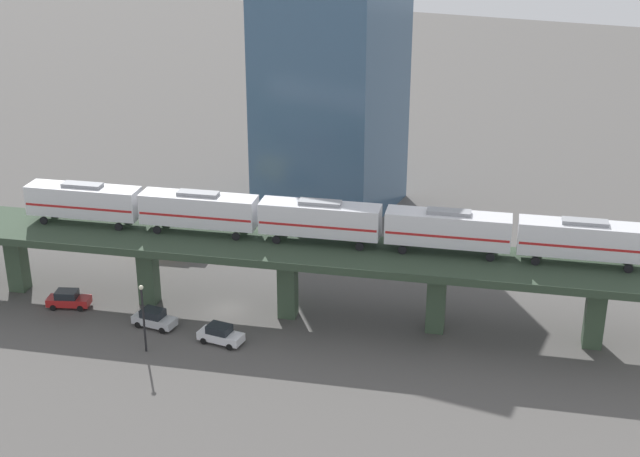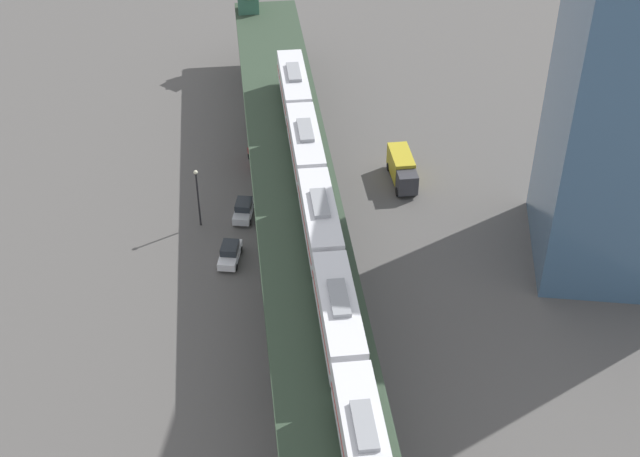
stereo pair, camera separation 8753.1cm
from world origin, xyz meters
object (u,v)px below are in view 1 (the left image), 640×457
object	(u,v)px
street_lamp	(143,313)
office_tower	(331,74)
subway_train	(320,219)
street_car_red	(68,299)
street_car_silver	(154,318)
delivery_truck	(173,238)
street_car_white	(220,334)

from	to	relation	value
street_lamp	office_tower	world-z (taller)	office_tower
subway_train	street_car_red	xyz separation A→B (m)	(10.05, -24.26, -9.43)
street_car_red	street_car_silver	world-z (taller)	same
street_car_red	street_lamp	size ratio (longest dim) A/B	0.68
street_lamp	office_tower	distance (m)	45.19
street_car_red	office_tower	distance (m)	44.23
subway_train	delivery_truck	world-z (taller)	subway_train
street_car_white	street_lamp	distance (m)	7.77
subway_train	street_car_silver	distance (m)	19.32
subway_train	office_tower	xyz separation A→B (m)	(-28.80, -11.77, 7.63)
street_car_red	street_car_silver	bearing A→B (deg)	91.08
subway_train	street_lamp	bearing A→B (deg)	-39.32
street_car_white	street_lamp	xyz separation A→B (m)	(4.33, -5.62, 3.17)
subway_train	street_car_white	world-z (taller)	subway_train
street_lamp	office_tower	size ratio (longest dim) A/B	0.19
street_car_red	delivery_truck	bearing A→B (deg)	173.92
subway_train	office_tower	world-z (taller)	office_tower
subway_train	delivery_truck	xyz separation A→B (m)	(-6.86, -22.46, -8.61)
subway_train	street_car_red	bearing A→B (deg)	-67.49
street_car_silver	delivery_truck	size ratio (longest dim) A/B	0.59
office_tower	subway_train	bearing A→B (deg)	22.24
street_car_red	delivery_truck	xyz separation A→B (m)	(-16.92, 1.80, 0.82)
delivery_truck	office_tower	world-z (taller)	office_tower
street_car_red	street_car_white	xyz separation A→B (m)	(-0.19, 18.25, 0.00)
street_car_silver	street_car_white	xyz separation A→B (m)	(0.01, 7.67, 0.00)
delivery_truck	subway_train	bearing A→B (deg)	73.00
subway_train	street_car_silver	size ratio (longest dim) A/B	13.87
delivery_truck	street_lamp	size ratio (longest dim) A/B	1.08
delivery_truck	street_lamp	bearing A→B (deg)	27.20
subway_train	delivery_truck	size ratio (longest dim) A/B	8.16
delivery_truck	street_lamp	distance (m)	23.80
subway_train	street_car_white	distance (m)	14.92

